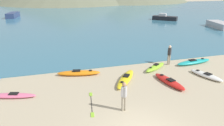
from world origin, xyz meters
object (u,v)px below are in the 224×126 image
(kayak_on_sand_3, at_px, (79,73))
(kayak_on_sand_7, at_px, (155,67))
(kayak_on_sand_2, at_px, (126,79))
(moored_boat_0, at_px, (13,15))
(moored_boat_3, at_px, (220,25))
(kayak_on_sand_0, at_px, (206,75))
(person_near_foreground, at_px, (124,95))
(kayak_on_sand_4, at_px, (194,62))
(person_near_waterline, at_px, (169,54))
(kayak_on_sand_1, at_px, (12,96))
(kayak_on_sand_5, at_px, (169,81))
(moored_boat_1, at_px, (165,18))
(loose_paddle, at_px, (92,104))

(kayak_on_sand_3, distance_m, kayak_on_sand_7, 6.24)
(kayak_on_sand_2, xyz_separation_m, moored_boat_0, (-11.68, 38.39, 0.44))
(kayak_on_sand_7, distance_m, moored_boat_3, 23.32)
(kayak_on_sand_0, height_order, person_near_foreground, person_near_foreground)
(kayak_on_sand_4, xyz_separation_m, person_near_waterline, (-2.24, 0.46, 0.81))
(kayak_on_sand_2, bearing_deg, kayak_on_sand_1, -177.41)
(kayak_on_sand_1, relative_size, moored_boat_0, 0.61)
(kayak_on_sand_4, bearing_deg, kayak_on_sand_7, -177.14)
(person_near_waterline, bearing_deg, moored_boat_3, 37.10)
(kayak_on_sand_4, relative_size, moored_boat_3, 0.62)
(person_near_foreground, distance_m, moored_boat_0, 43.36)
(kayak_on_sand_4, relative_size, person_near_foreground, 2.15)
(kayak_on_sand_2, height_order, person_near_waterline, person_near_waterline)
(person_near_waterline, bearing_deg, kayak_on_sand_0, -68.78)
(kayak_on_sand_5, bearing_deg, kayak_on_sand_1, 174.39)
(kayak_on_sand_2, height_order, kayak_on_sand_5, kayak_on_sand_5)
(kayak_on_sand_1, height_order, kayak_on_sand_4, kayak_on_sand_4)
(kayak_on_sand_7, bearing_deg, kayak_on_sand_4, 2.86)
(kayak_on_sand_3, bearing_deg, kayak_on_sand_1, -152.44)
(kayak_on_sand_5, bearing_deg, moored_boat_3, 40.60)
(kayak_on_sand_4, bearing_deg, moored_boat_3, 41.97)
(kayak_on_sand_0, bearing_deg, moored_boat_1, 66.22)
(person_near_foreground, xyz_separation_m, moored_boat_1, (19.29, 29.32, -0.45))
(kayak_on_sand_5, relative_size, moored_boat_1, 0.70)
(kayak_on_sand_5, bearing_deg, kayak_on_sand_3, 150.03)
(kayak_on_sand_3, xyz_separation_m, moored_boat_3, (25.08, 13.15, 0.34))
(kayak_on_sand_4, relative_size, kayak_on_sand_5, 1.14)
(kayak_on_sand_5, bearing_deg, loose_paddle, -168.38)
(moored_boat_0, bearing_deg, kayak_on_sand_1, -83.95)
(moored_boat_1, bearing_deg, kayak_on_sand_4, -114.29)
(kayak_on_sand_5, bearing_deg, kayak_on_sand_0, 3.54)
(person_near_waterline, bearing_deg, moored_boat_1, 60.95)
(kayak_on_sand_1, xyz_separation_m, kayak_on_sand_7, (10.71, 1.79, 0.05))
(kayak_on_sand_4, relative_size, person_near_waterline, 2.09)
(kayak_on_sand_3, height_order, moored_boat_1, moored_boat_1)
(kayak_on_sand_2, xyz_separation_m, person_near_waterline, (4.75, 2.09, 0.84))
(kayak_on_sand_1, xyz_separation_m, moored_boat_1, (25.35, 25.90, 0.39))
(kayak_on_sand_5, relative_size, kayak_on_sand_7, 1.23)
(kayak_on_sand_2, xyz_separation_m, kayak_on_sand_7, (3.13, 1.45, 0.03))
(kayak_on_sand_4, height_order, kayak_on_sand_7, same)
(kayak_on_sand_4, xyz_separation_m, kayak_on_sand_5, (-4.24, -2.99, -0.02))
(person_near_foreground, bearing_deg, moored_boat_0, 103.56)
(kayak_on_sand_0, xyz_separation_m, kayak_on_sand_3, (-9.09, 3.16, 0.04))
(person_near_foreground, bearing_deg, kayak_on_sand_2, 68.09)
(kayak_on_sand_2, bearing_deg, kayak_on_sand_5, -26.29)
(kayak_on_sand_2, relative_size, moored_boat_1, 0.73)
(kayak_on_sand_5, distance_m, moored_boat_1, 30.83)
(kayak_on_sand_5, distance_m, moored_boat_0, 42.29)
(kayak_on_sand_3, bearing_deg, moored_boat_1, 48.47)
(kayak_on_sand_0, bearing_deg, kayak_on_sand_4, 70.73)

